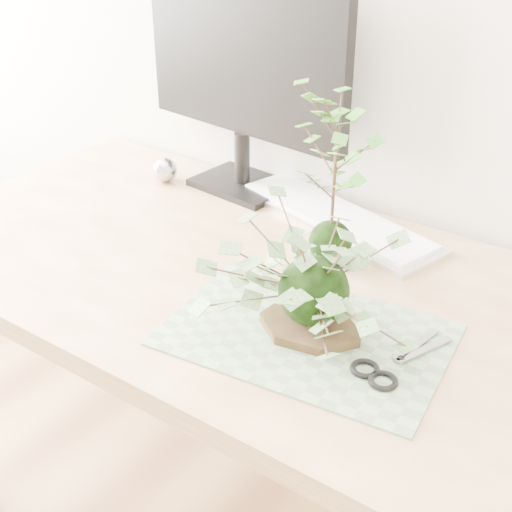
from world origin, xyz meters
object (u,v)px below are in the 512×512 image
Objects in this scene: desk at (299,331)px; monitor at (244,69)px; maple_kokedama at (336,141)px; ivy_kokedama at (315,262)px; keyboard at (335,217)px.

monitor reaches higher than desk.
ivy_kokedama is at bearing -66.99° from maple_kokedama.
desk is at bearing -35.72° from monitor.
ivy_kokedama is 0.73× the size of monitor.
ivy_kokedama is 0.76× the size of keyboard.
desk is 4.82× the size of maple_kokedama.
ivy_kokedama is at bearing -37.26° from monitor.
keyboard is at bearing -1.81° from monitor.
maple_kokedama is 0.64× the size of monitor.
maple_kokedama reaches higher than keyboard.
desk is at bearing -56.83° from keyboard.
desk is at bearing -85.42° from maple_kokedama.
keyboard is (-0.07, 0.15, -0.22)m from maple_kokedama.
desk is at bearing 130.98° from ivy_kokedama.
ivy_kokedama is 0.58m from monitor.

